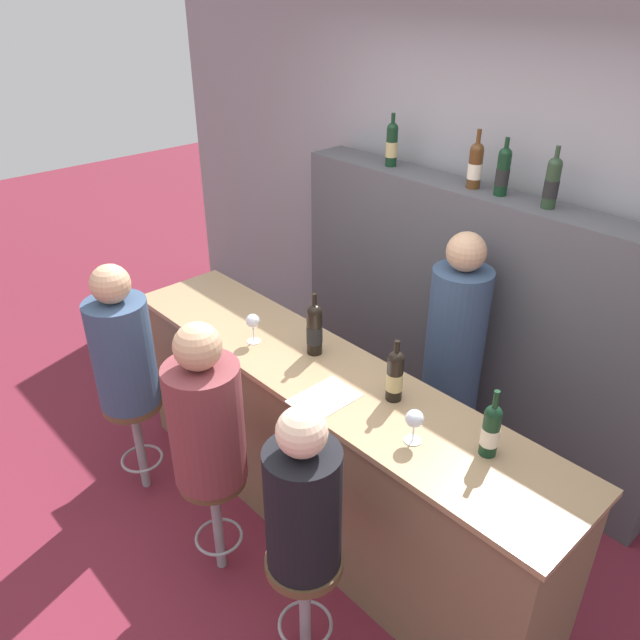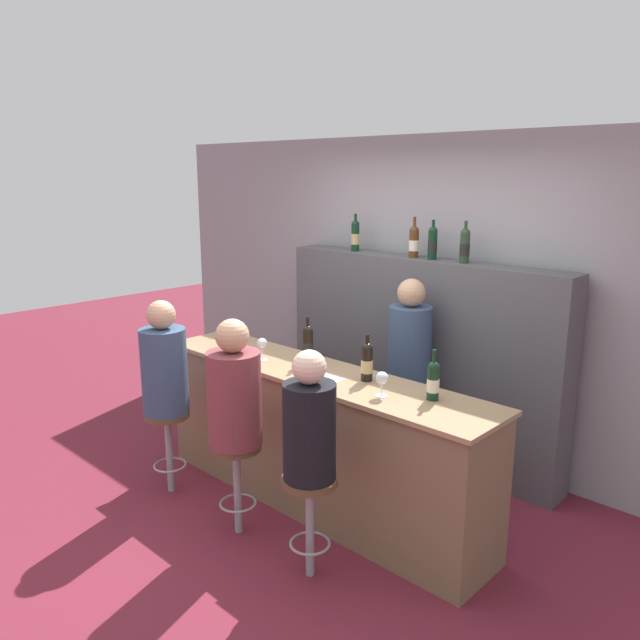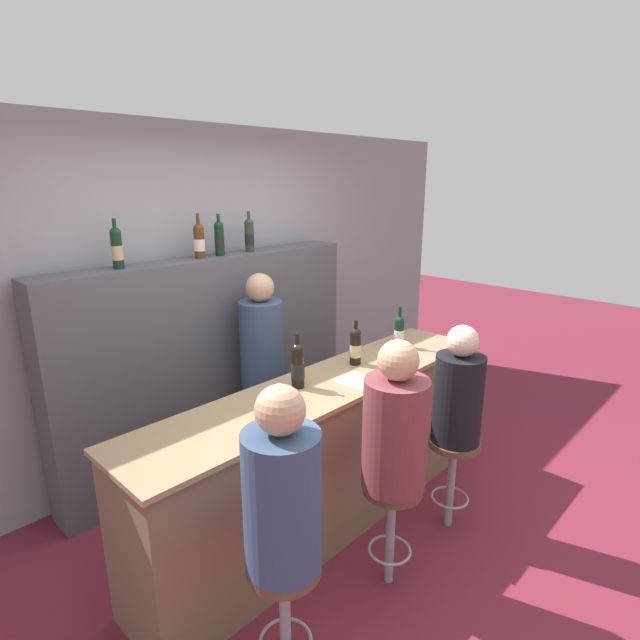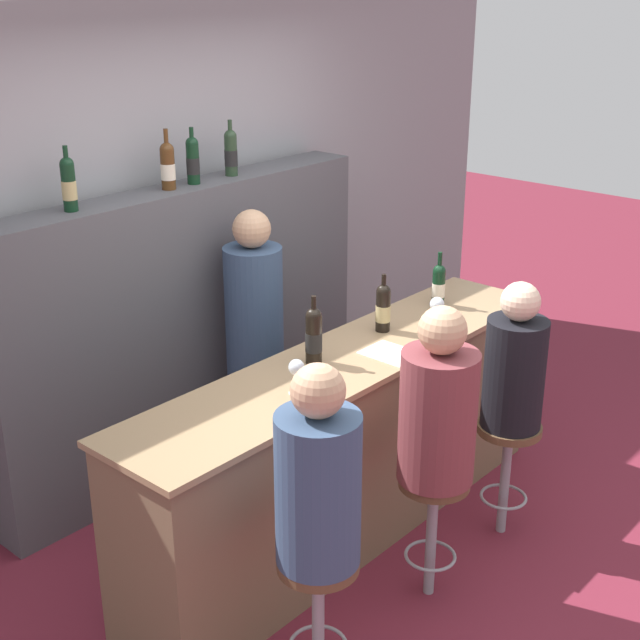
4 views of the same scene
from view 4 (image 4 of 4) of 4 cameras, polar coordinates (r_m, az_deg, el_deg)
ground_plane at (r=4.65m, az=4.25°, el=-14.46°), size 16.00×16.00×0.00m
wall_back at (r=5.15m, az=-10.41°, el=5.05°), size 6.40×0.05×2.60m
bar_counter at (r=4.52m, az=1.75°, el=-8.10°), size 2.69×0.56×0.99m
back_bar_cabinet at (r=5.14m, az=-8.48°, el=-0.53°), size 2.52×0.28×1.64m
wine_bottle_counter_0 at (r=4.18m, az=-0.40°, el=-0.97°), size 0.08×0.08×0.34m
wine_bottle_counter_1 at (r=4.57m, az=4.06°, el=0.82°), size 0.08×0.08×0.31m
wine_bottle_counter_2 at (r=4.95m, az=7.60°, el=2.27°), size 0.07×0.07×0.31m
wine_bottle_backbar_0 at (r=4.47m, az=-15.79°, el=8.40°), size 0.07×0.07×0.32m
wine_bottle_backbar_1 at (r=4.82m, az=-9.72°, el=9.73°), size 0.08×0.08×0.32m
wine_bottle_backbar_2 at (r=4.93m, az=-8.15°, el=10.11°), size 0.07×0.07×0.31m
wine_bottle_backbar_3 at (r=5.12m, az=-5.73°, el=10.64°), size 0.07×0.07×0.31m
wine_glass_0 at (r=3.88m, az=-1.51°, el=-3.14°), size 0.07×0.07×0.16m
wine_glass_1 at (r=4.68m, az=7.50°, el=0.94°), size 0.08×0.08×0.15m
tasting_menu at (r=4.33m, az=4.75°, el=-2.21°), size 0.21×0.30×0.00m
bar_stool_left at (r=3.63m, az=-0.12°, el=-16.89°), size 0.32×0.32×0.62m
guest_seated_left at (r=3.34m, az=-0.13°, el=-10.15°), size 0.33×0.33×0.82m
bar_stool_middle at (r=4.14m, az=7.24°, el=-11.68°), size 0.32×0.32×0.62m
guest_seated_middle at (r=3.89m, az=7.58°, el=-5.56°), size 0.34×0.34×0.81m
bar_stool_right at (r=4.62m, az=11.91°, el=-8.16°), size 0.32×0.32×0.62m
guest_seated_right at (r=4.41m, az=12.37°, el=-2.85°), size 0.30×0.30×0.75m
bartender at (r=5.04m, az=-4.17°, el=-2.11°), size 0.32×0.32×1.54m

